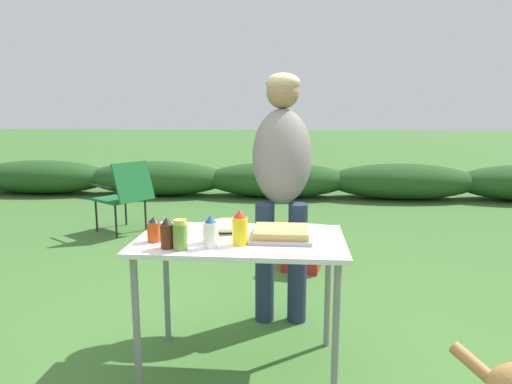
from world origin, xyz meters
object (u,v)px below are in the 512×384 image
at_px(mayo_bottle, 211,232).
at_px(bbq_sauce_bottle, 167,234).
at_px(camp_chair_green_behind_table, 125,193).
at_px(mustard_bottle, 240,228).
at_px(standing_person_with_beanie, 282,168).
at_px(hot_sauce_bottle, 154,230).
at_px(food_tray, 281,234).
at_px(paper_cup_stack, 211,233).
at_px(folding_table, 240,252).
at_px(mixing_bowl, 227,225).
at_px(relish_jar, 180,235).
at_px(plate_stack, 179,230).
at_px(cooler_box, 303,248).

xyz_separation_m(mayo_bottle, bbq_sauce_bottle, (-0.21, -0.03, -0.00)).
bearing_deg(mayo_bottle, camp_chair_green_behind_table, 118.04).
relative_size(mustard_bottle, standing_person_with_beanie, 0.11).
bearing_deg(hot_sauce_bottle, mustard_bottle, -2.15).
bearing_deg(standing_person_with_beanie, hot_sauce_bottle, -129.88).
height_order(food_tray, bbq_sauce_bottle, bbq_sauce_bottle).
bearing_deg(paper_cup_stack, folding_table, 32.46).
bearing_deg(food_tray, mayo_bottle, -150.93).
xyz_separation_m(bbq_sauce_bottle, standing_person_with_beanie, (0.54, 0.90, 0.21)).
distance_m(mixing_bowl, standing_person_with_beanie, 0.67).
height_order(folding_table, mustard_bottle, mustard_bottle).
relative_size(mixing_bowl, paper_cup_stack, 2.42).
height_order(relish_jar, camp_chair_green_behind_table, relish_jar).
bearing_deg(mayo_bottle, paper_cup_stack, 100.78).
relative_size(plate_stack, mustard_bottle, 1.25).
height_order(folding_table, hot_sauce_bottle, hot_sauce_bottle).
height_order(folding_table, relish_jar, relish_jar).
distance_m(folding_table, hot_sauce_bottle, 0.47).
distance_m(mayo_bottle, bbq_sauce_bottle, 0.21).
relative_size(mustard_bottle, mayo_bottle, 1.10).
bearing_deg(relish_jar, plate_stack, 105.36).
height_order(hot_sauce_bottle, bbq_sauce_bottle, bbq_sauce_bottle).
xyz_separation_m(plate_stack, standing_person_with_beanie, (0.54, 0.64, 0.27)).
bearing_deg(plate_stack, mustard_bottle, -26.46).
relative_size(mixing_bowl, standing_person_with_beanie, 0.15).
xyz_separation_m(mustard_bottle, bbq_sauce_bottle, (-0.35, -0.09, -0.01)).
xyz_separation_m(plate_stack, mayo_bottle, (0.22, -0.24, 0.06)).
bearing_deg(hot_sauce_bottle, camp_chair_green_behind_table, 113.58).
height_order(plate_stack, hot_sauce_bottle, hot_sauce_bottle).
distance_m(mustard_bottle, hot_sauce_bottle, 0.45).
distance_m(plate_stack, mayo_bottle, 0.33).
xyz_separation_m(folding_table, mustard_bottle, (0.01, -0.12, 0.16)).
bearing_deg(mixing_bowl, food_tray, -24.37).
distance_m(paper_cup_stack, standing_person_with_beanie, 0.89).
relative_size(food_tray, paper_cup_stack, 3.13).
bearing_deg(food_tray, cooler_box, 84.60).
distance_m(plate_stack, bbq_sauce_bottle, 0.27).
bearing_deg(hot_sauce_bottle, standing_person_with_beanie, 51.57).
xyz_separation_m(mixing_bowl, camp_chair_green_behind_table, (-1.55, 2.53, -0.30)).
xyz_separation_m(folding_table, standing_person_with_beanie, (0.20, 0.70, 0.36)).
xyz_separation_m(mustard_bottle, cooler_box, (0.36, 1.82, -0.65)).
bearing_deg(relish_jar, camp_chair_green_behind_table, 115.44).
bearing_deg(hot_sauce_bottle, plate_stack, 60.72).
bearing_deg(paper_cup_stack, camp_chair_green_behind_table, 118.52).
bearing_deg(mayo_bottle, mixing_bowl, 84.73).
height_order(mixing_bowl, mustard_bottle, mustard_bottle).
relative_size(paper_cup_stack, cooler_box, 0.19).
distance_m(relish_jar, bbq_sauce_bottle, 0.07).
distance_m(folding_table, mustard_bottle, 0.20).
distance_m(folding_table, food_tray, 0.24).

